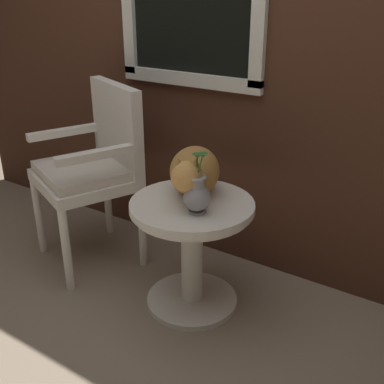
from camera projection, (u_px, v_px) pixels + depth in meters
The scene contains 6 objects.
ground_plane at pixel (136, 320), 2.21m from camera, with size 6.00×6.00×0.00m, color gray.
back_wall at pixel (224, 17), 2.28m from camera, with size 4.00×0.07×2.60m.
wicker_side_table at pixel (192, 236), 2.18m from camera, with size 0.57×0.57×0.55m.
wicker_chair at pixel (95, 162), 2.52m from camera, with size 0.65×0.63×0.98m.
cat at pixel (194, 172), 2.13m from camera, with size 0.31×0.53×0.24m.
pewter_vase_with_ivy at pixel (197, 194), 1.98m from camera, with size 0.12×0.12×0.27m.
Camera 1 is at (1.19, -1.34, 1.45)m, focal length 43.91 mm.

